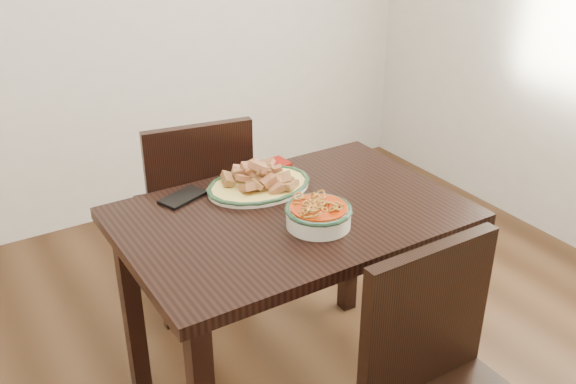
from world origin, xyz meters
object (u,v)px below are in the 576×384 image
fish_plate (259,177)px  smartphone (183,197)px  noodle_bowl (319,213)px  dining_table (291,240)px  chair_far (196,206)px

fish_plate → smartphone: 0.27m
fish_plate → noodle_bowl: bearing=-84.8°
dining_table → smartphone: (-0.26, 0.27, 0.12)m
noodle_bowl → chair_far: bearing=96.4°
fish_plate → noodle_bowl: size_ratio=1.74×
dining_table → fish_plate: (-0.01, 0.20, 0.16)m
dining_table → fish_plate: bearing=92.3°
chair_far → fish_plate: 0.53m
noodle_bowl → dining_table: bearing=99.8°
fish_plate → smartphone: (-0.25, 0.07, -0.04)m
noodle_bowl → smartphone: size_ratio=1.35×
chair_far → fish_plate: size_ratio=2.43×
smartphone → noodle_bowl: bearing=-75.0°
noodle_bowl → fish_plate: bearing=95.2°
dining_table → smartphone: smartphone is taller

